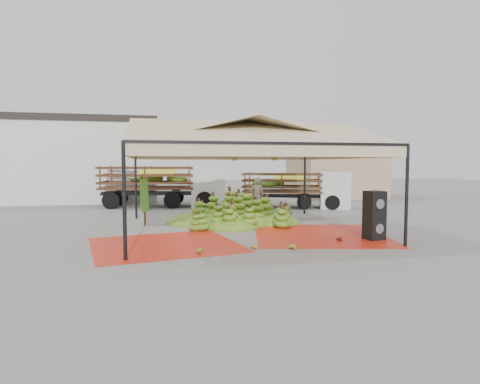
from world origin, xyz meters
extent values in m
plane|color=slate|center=(0.00, 0.00, 0.00)|extent=(90.00, 90.00, 0.00)
cylinder|color=black|center=(-4.00, -4.00, 1.50)|extent=(0.10, 0.10, 3.00)
cylinder|color=black|center=(4.00, -4.00, 1.50)|extent=(0.10, 0.10, 3.00)
cylinder|color=black|center=(-4.00, 4.00, 1.50)|extent=(0.10, 0.10, 3.00)
cylinder|color=black|center=(4.00, 4.00, 1.50)|extent=(0.10, 0.10, 3.00)
pyramid|color=beige|center=(0.00, 0.00, 3.50)|extent=(8.00, 8.00, 1.00)
cube|color=black|center=(0.00, 0.00, 3.00)|extent=(8.00, 8.00, 0.08)
cube|color=beige|center=(0.00, 0.00, 2.82)|extent=(8.00, 8.00, 0.36)
cube|color=silver|center=(-10.00, 14.00, 2.50)|extent=(14.00, 6.00, 5.00)
cube|color=black|center=(-10.00, 14.00, 5.20)|extent=(14.30, 6.30, 0.40)
cube|color=tan|center=(10.00, 13.00, 1.80)|extent=(6.00, 5.00, 3.60)
cube|color=navy|center=(10.00, 13.00, 3.85)|extent=(6.30, 5.30, 0.50)
cube|color=red|center=(-2.96, -2.22, 0.01)|extent=(4.85, 4.69, 0.01)
cube|color=red|center=(2.30, -1.68, 0.01)|extent=(5.27, 5.43, 0.01)
ellipsoid|color=#457318|center=(0.07, 1.56, 0.61)|extent=(6.40, 5.58, 1.21)
ellipsoid|color=#AD8422|center=(0.48, -3.70, 0.11)|extent=(0.52, 0.44, 0.22)
ellipsoid|color=gold|center=(-0.54, -3.40, 0.09)|extent=(0.40, 0.33, 0.18)
ellipsoid|color=maroon|center=(2.39, -2.78, 0.10)|extent=(0.55, 0.50, 0.20)
ellipsoid|color=#572913|center=(3.70, -2.22, 0.09)|extent=(0.49, 0.44, 0.19)
ellipsoid|color=#407A19|center=(-2.19, -3.59, 0.10)|extent=(0.50, 0.43, 0.21)
ellipsoid|color=#507017|center=(-0.35, -0.11, 2.62)|extent=(0.24, 0.24, 0.20)
ellipsoid|color=#507017|center=(1.15, -0.11, 2.62)|extent=(0.24, 0.24, 0.20)
cube|color=black|center=(3.66, -2.85, 0.39)|extent=(0.65, 0.59, 0.79)
cube|color=black|center=(3.66, -2.85, 1.18)|extent=(0.65, 0.59, 0.79)
imported|color=gray|center=(1.50, 3.67, 0.91)|extent=(0.67, 0.44, 1.82)
cube|color=#54301C|center=(-3.47, 9.04, 1.09)|extent=(5.49, 3.16, 0.12)
cube|color=silver|center=(-0.10, 8.51, 1.19)|extent=(2.20, 2.54, 2.38)
cylinder|color=black|center=(-5.48, 8.31, 0.47)|extent=(0.97, 0.45, 0.93)
cylinder|color=black|center=(-5.15, 10.35, 0.47)|extent=(0.97, 0.45, 0.93)
cylinder|color=black|center=(-2.20, 7.79, 0.47)|extent=(0.97, 0.45, 0.93)
cylinder|color=black|center=(-1.88, 9.84, 0.47)|extent=(0.97, 0.45, 0.93)
cylinder|color=black|center=(-0.46, 7.52, 0.47)|extent=(0.97, 0.45, 0.93)
cylinder|color=black|center=(-0.14, 9.56, 0.47)|extent=(0.97, 0.45, 0.93)
ellipsoid|color=#437017|center=(-3.47, 9.04, 1.61)|extent=(4.38, 2.49, 0.72)
cube|color=yellow|center=(-2.96, 8.96, 2.02)|extent=(2.37, 2.36, 0.26)
cube|color=#4F351A|center=(3.90, 7.08, 0.91)|extent=(4.79, 3.47, 0.10)
cube|color=silver|center=(6.57, 6.02, 1.00)|extent=(2.16, 2.36, 2.00)
cylinder|color=black|center=(2.12, 6.85, 0.39)|extent=(0.83, 0.53, 0.78)
cylinder|color=black|center=(2.76, 8.47, 0.39)|extent=(0.83, 0.53, 0.78)
cylinder|color=black|center=(4.71, 5.82, 0.39)|extent=(0.83, 0.53, 0.78)
cylinder|color=black|center=(5.35, 7.44, 0.39)|extent=(0.83, 0.53, 0.78)
cylinder|color=black|center=(6.09, 5.28, 0.39)|extent=(0.83, 0.53, 0.78)
cylinder|color=black|center=(6.73, 6.90, 0.39)|extent=(0.83, 0.53, 0.78)
ellipsoid|color=#43831B|center=(3.90, 7.08, 1.35)|extent=(3.82, 2.74, 0.61)
cube|color=gold|center=(4.31, 6.92, 1.70)|extent=(2.26, 2.26, 0.22)
camera|label=1|loc=(-3.34, -14.39, 2.44)|focal=30.00mm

